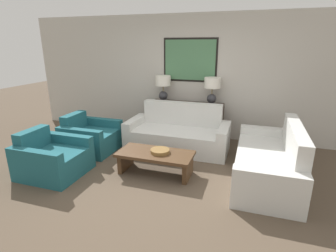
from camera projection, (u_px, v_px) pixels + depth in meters
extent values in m
plane|color=brown|center=(152.00, 182.00, 4.04)|extent=(20.00, 20.00, 0.00)
cube|color=beige|center=(190.00, 77.00, 5.79)|extent=(7.80, 0.10, 2.65)
cube|color=black|center=(190.00, 60.00, 5.63)|extent=(1.18, 0.01, 0.92)
cube|color=#4C7F56|center=(190.00, 60.00, 5.62)|extent=(1.10, 0.02, 0.84)
cube|color=#332319|center=(186.00, 120.00, 5.82)|extent=(1.59, 0.38, 0.81)
cylinder|color=#333338|center=(163.00, 101.00, 5.86)|extent=(0.17, 0.17, 0.02)
sphere|color=#333338|center=(163.00, 96.00, 5.83)|extent=(0.20, 0.20, 0.20)
cylinder|color=#8C7A51|center=(163.00, 88.00, 5.78)|extent=(0.02, 0.02, 0.13)
cylinder|color=white|center=(163.00, 81.00, 5.73)|extent=(0.33, 0.33, 0.22)
cylinder|color=#333338|center=(211.00, 104.00, 5.54)|extent=(0.17, 0.17, 0.02)
sphere|color=#333338|center=(212.00, 99.00, 5.51)|extent=(0.20, 0.20, 0.20)
cylinder|color=#8C7A51|center=(212.00, 91.00, 5.46)|extent=(0.02, 0.02, 0.13)
cylinder|color=white|center=(212.00, 83.00, 5.41)|extent=(0.33, 0.33, 0.22)
cube|color=silver|center=(176.00, 141.00, 5.16)|extent=(1.64, 0.72, 0.42)
cube|color=silver|center=(182.00, 123.00, 5.50)|extent=(1.64, 0.18, 0.89)
cube|color=silver|center=(136.00, 131.00, 5.49)|extent=(0.18, 0.90, 0.56)
cube|color=silver|center=(223.00, 141.00, 4.95)|extent=(0.18, 0.90, 0.56)
cube|color=silver|center=(260.00, 165.00, 4.11)|extent=(0.72, 1.64, 0.42)
cube|color=silver|center=(293.00, 155.00, 3.91)|extent=(0.18, 1.64, 0.89)
cube|color=silver|center=(265.00, 142.00, 4.89)|extent=(0.90, 0.18, 0.56)
cube|color=silver|center=(268.00, 192.00, 3.24)|extent=(0.90, 0.18, 0.56)
cube|color=#4C331E|center=(155.00, 154.00, 4.21)|extent=(1.21, 0.57, 0.05)
cube|color=#4C331E|center=(126.00, 160.00, 4.43)|extent=(0.07, 0.46, 0.32)
cube|color=#4C331E|center=(188.00, 169.00, 4.10)|extent=(0.07, 0.46, 0.32)
cylinder|color=olive|center=(160.00, 151.00, 4.19)|extent=(0.31, 0.31, 0.06)
cube|color=#1E5B66|center=(96.00, 141.00, 5.16)|extent=(0.75, 0.61, 0.40)
cube|color=#1E5B66|center=(75.00, 131.00, 5.25)|extent=(0.18, 0.61, 0.72)
cube|color=#1E5B66|center=(80.00, 143.00, 4.83)|extent=(0.93, 0.14, 0.56)
cube|color=#1E5B66|center=(102.00, 131.00, 5.50)|extent=(0.93, 0.14, 0.56)
cube|color=#1E5B66|center=(59.00, 163.00, 4.21)|extent=(0.75, 0.61, 0.40)
cube|color=#1E5B66|center=(35.00, 150.00, 4.30)|extent=(0.18, 0.61, 0.72)
cube|color=#1E5B66|center=(36.00, 168.00, 3.87)|extent=(0.93, 0.14, 0.56)
cube|color=#1E5B66|center=(69.00, 149.00, 4.55)|extent=(0.93, 0.14, 0.56)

